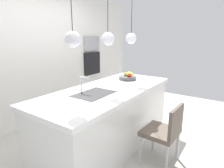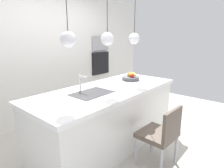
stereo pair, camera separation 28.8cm
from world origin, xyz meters
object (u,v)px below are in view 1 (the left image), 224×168
microwave (91,43)px  chair_near (165,130)px  oven (92,63)px  fruit_bowl (128,77)px

microwave → chair_near: microwave is taller
oven → chair_near: bearing=-120.4°
microwave → chair_near: bearing=-120.4°
fruit_bowl → chair_near: bearing=-124.7°
oven → chair_near: size_ratio=0.68×
fruit_bowl → oven: 1.70m
chair_near → fruit_bowl: bearing=55.3°
oven → chair_near: oven is taller
microwave → oven: 0.50m
fruit_bowl → chair_near: (-0.66, -0.95, -0.48)m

